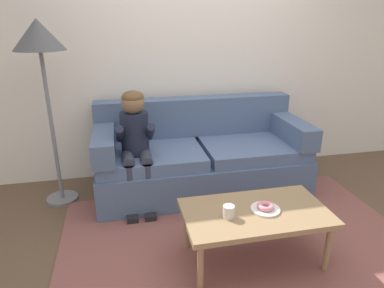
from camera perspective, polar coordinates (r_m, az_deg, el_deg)
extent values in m
plane|color=brown|center=(3.02, 6.68, -14.24)|extent=(10.00, 10.00, 0.00)
cube|color=silver|center=(3.85, 0.67, 15.77)|extent=(8.00, 0.10, 2.80)
cube|color=brown|center=(2.83, 8.37, -16.91)|extent=(2.82, 2.05, 0.01)
cube|color=slate|center=(3.58, 1.59, -4.78)|extent=(2.11, 0.90, 0.38)
cube|color=slate|center=(3.35, -6.95, -2.06)|extent=(1.01, 0.74, 0.12)
cube|color=slate|center=(3.59, 10.03, -0.67)|extent=(1.01, 0.74, 0.12)
cube|color=slate|center=(3.72, 0.38, 4.68)|extent=(2.11, 0.20, 0.41)
cube|color=slate|center=(3.33, -14.49, 0.42)|extent=(0.20, 0.90, 0.22)
cube|color=slate|center=(3.75, 15.97, 2.54)|extent=(0.20, 0.90, 0.22)
cube|color=#937551|center=(2.53, 10.56, -11.25)|extent=(1.04, 0.58, 0.04)
cylinder|color=#937551|center=(2.35, 1.42, -19.96)|extent=(0.04, 0.04, 0.38)
cylinder|color=#937551|center=(2.68, 21.72, -15.92)|extent=(0.04, 0.04, 0.38)
cylinder|color=#937551|center=(2.71, -0.95, -13.75)|extent=(0.04, 0.04, 0.38)
cylinder|color=#937551|center=(3.00, 16.88, -11.08)|extent=(0.04, 0.04, 0.38)
cylinder|color=#1E2338|center=(3.22, -9.54, 1.83)|extent=(0.26, 0.26, 0.40)
sphere|color=#846047|center=(3.12, -9.84, 6.87)|extent=(0.21, 0.21, 0.21)
ellipsoid|color=brown|center=(3.11, -9.89, 7.72)|extent=(0.20, 0.20, 0.12)
cylinder|color=#333847|center=(3.15, -10.63, -2.41)|extent=(0.11, 0.30, 0.11)
cylinder|color=#333847|center=(3.11, -10.25, -7.37)|extent=(0.09, 0.09, 0.44)
cube|color=black|center=(3.19, -9.92, -11.76)|extent=(0.10, 0.20, 0.06)
cylinder|color=#1E2338|center=(3.11, -11.96, 1.65)|extent=(0.07, 0.29, 0.23)
cylinder|color=#333847|center=(3.15, -7.73, -2.19)|extent=(0.11, 0.30, 0.11)
cylinder|color=#333847|center=(3.12, -7.29, -7.14)|extent=(0.09, 0.09, 0.44)
cube|color=black|center=(3.20, -7.00, -11.52)|extent=(0.10, 0.20, 0.06)
cylinder|color=#1E2338|center=(3.12, -6.98, 2.02)|extent=(0.07, 0.29, 0.23)
cylinder|color=white|center=(2.54, 12.14, -10.61)|extent=(0.21, 0.21, 0.01)
torus|color=pink|center=(2.52, 12.18, -10.12)|extent=(0.17, 0.17, 0.04)
cylinder|color=silver|center=(2.39, 6.14, -11.18)|extent=(0.08, 0.08, 0.09)
cube|color=blue|center=(3.29, 16.11, -11.30)|extent=(0.16, 0.09, 0.05)
cylinder|color=blue|center=(3.26, 14.77, -11.54)|extent=(0.06, 0.06, 0.05)
cylinder|color=blue|center=(3.33, 17.43, -11.05)|extent=(0.06, 0.06, 0.05)
cylinder|color=slate|center=(3.68, -20.80, -8.48)|extent=(0.30, 0.30, 0.03)
cylinder|color=slate|center=(3.40, -22.36, 2.66)|extent=(0.04, 0.04, 1.47)
cone|color=#4C4C51|center=(3.27, -24.34, 16.34)|extent=(0.44, 0.44, 0.26)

